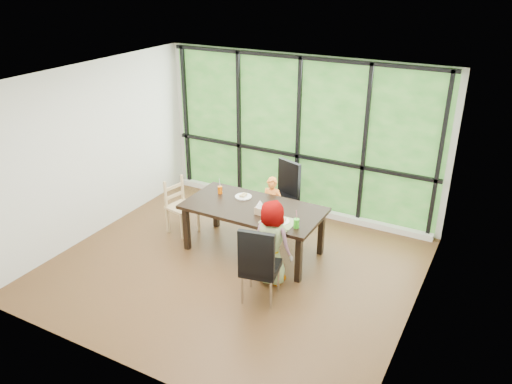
% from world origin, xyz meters
% --- Properties ---
extents(ground, '(5.00, 5.00, 0.00)m').
position_xyz_m(ground, '(0.00, 0.00, 0.00)').
color(ground, black).
rests_on(ground, ground).
extents(back_wall, '(5.00, 0.00, 5.00)m').
position_xyz_m(back_wall, '(0.00, 2.25, 1.35)').
color(back_wall, silver).
rests_on(back_wall, ground).
extents(foliage_backdrop, '(4.80, 0.02, 2.65)m').
position_xyz_m(foliage_backdrop, '(0.00, 2.23, 1.35)').
color(foliage_backdrop, '#204D19').
rests_on(foliage_backdrop, back_wall).
extents(window_mullions, '(4.80, 0.06, 2.65)m').
position_xyz_m(window_mullions, '(0.00, 2.19, 1.35)').
color(window_mullions, black).
rests_on(window_mullions, back_wall).
extents(window_sill, '(4.80, 0.12, 0.10)m').
position_xyz_m(window_sill, '(0.00, 2.15, 0.05)').
color(window_sill, silver).
rests_on(window_sill, ground).
extents(dining_table, '(2.07, 1.08, 0.75)m').
position_xyz_m(dining_table, '(0.04, 0.53, 0.38)').
color(dining_table, black).
rests_on(dining_table, ground).
extents(chair_window_leather, '(0.59, 0.59, 1.08)m').
position_xyz_m(chair_window_leather, '(0.02, 1.52, 0.54)').
color(chair_window_leather, black).
rests_on(chair_window_leather, ground).
extents(chair_interior_leather, '(0.54, 0.54, 1.08)m').
position_xyz_m(chair_interior_leather, '(0.69, -0.46, 0.54)').
color(chair_interior_leather, black).
rests_on(chair_interior_leather, ground).
extents(chair_end_beech, '(0.48, 0.49, 0.90)m').
position_xyz_m(chair_end_beech, '(-1.25, 0.53, 0.45)').
color(chair_end_beech, tan).
rests_on(chair_end_beech, ground).
extents(child_toddler, '(0.38, 0.26, 0.98)m').
position_xyz_m(child_toddler, '(0.04, 1.15, 0.49)').
color(child_toddler, orange).
rests_on(child_toddler, ground).
extents(child_older, '(0.63, 0.46, 1.20)m').
position_xyz_m(child_older, '(0.65, -0.04, 0.60)').
color(child_older, slate).
rests_on(child_older, ground).
extents(placemat, '(0.47, 0.34, 0.01)m').
position_xyz_m(placemat, '(0.57, 0.29, 0.75)').
color(placemat, tan).
rests_on(placemat, dining_table).
extents(plate_far, '(0.26, 0.26, 0.02)m').
position_xyz_m(plate_far, '(-0.25, 0.76, 0.76)').
color(plate_far, white).
rests_on(plate_far, dining_table).
extents(plate_near, '(0.25, 0.25, 0.02)m').
position_xyz_m(plate_near, '(0.60, 0.30, 0.76)').
color(plate_near, white).
rests_on(plate_near, dining_table).
extents(orange_cup, '(0.07, 0.07, 0.12)m').
position_xyz_m(orange_cup, '(-0.64, 0.71, 0.81)').
color(orange_cup, '#D95602').
rests_on(orange_cup, dining_table).
extents(green_cup, '(0.08, 0.08, 0.13)m').
position_xyz_m(green_cup, '(0.86, 0.25, 0.81)').
color(green_cup, green).
rests_on(green_cup, dining_table).
extents(tissue_box, '(0.12, 0.12, 0.11)m').
position_xyz_m(tissue_box, '(0.23, 0.38, 0.80)').
color(tissue_box, tan).
rests_on(tissue_box, dining_table).
extents(crepe_rolls_far, '(0.10, 0.12, 0.04)m').
position_xyz_m(crepe_rolls_far, '(-0.25, 0.76, 0.78)').
color(crepe_rolls_far, tan).
rests_on(crepe_rolls_far, plate_far).
extents(crepe_rolls_near, '(0.15, 0.12, 0.04)m').
position_xyz_m(crepe_rolls_near, '(0.60, 0.30, 0.78)').
color(crepe_rolls_near, tan).
rests_on(crepe_rolls_near, plate_near).
extents(straw_white, '(0.01, 0.04, 0.20)m').
position_xyz_m(straw_white, '(-0.64, 0.71, 0.91)').
color(straw_white, white).
rests_on(straw_white, orange_cup).
extents(straw_pink, '(0.01, 0.04, 0.20)m').
position_xyz_m(straw_pink, '(0.86, 0.25, 0.92)').
color(straw_pink, pink).
rests_on(straw_pink, green_cup).
extents(tissue, '(0.12, 0.12, 0.11)m').
position_xyz_m(tissue, '(0.23, 0.38, 0.91)').
color(tissue, white).
rests_on(tissue, tissue_box).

